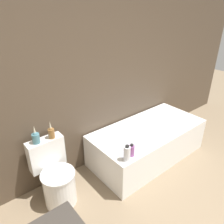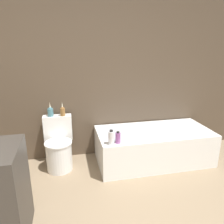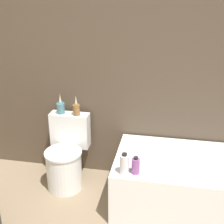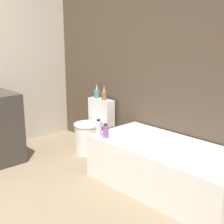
{
  "view_description": "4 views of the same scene",
  "coord_description": "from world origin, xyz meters",
  "px_view_note": "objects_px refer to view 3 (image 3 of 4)",
  "views": [
    {
      "loc": [
        -1.3,
        0.23,
        2.05
      ],
      "look_at": [
        0.04,
        1.88,
        0.98
      ],
      "focal_mm": 35.0,
      "sensor_mm": 36.0,
      "label": 1
    },
    {
      "loc": [
        -0.48,
        -0.83,
        1.68
      ],
      "look_at": [
        0.09,
        1.8,
        0.85
      ],
      "focal_mm": 35.0,
      "sensor_mm": 36.0,
      "label": 2
    },
    {
      "loc": [
        0.35,
        -0.54,
        1.96
      ],
      "look_at": [
        -0.09,
        1.75,
        0.97
      ],
      "focal_mm": 50.0,
      "sensor_mm": 36.0,
      "label": 3
    },
    {
      "loc": [
        2.55,
        -0.52,
        1.6
      ],
      "look_at": [
        0.14,
        1.72,
        0.76
      ],
      "focal_mm": 50.0,
      "sensor_mm": 36.0,
      "label": 4
    }
  ],
  "objects_px": {
    "shampoo_bottle_short": "(136,166)",
    "shampoo_bottle_tall": "(124,164)",
    "vase_gold": "(61,107)",
    "bathtub": "(206,185)",
    "vase_silver": "(76,108)",
    "toilet": "(66,158)"
  },
  "relations": [
    {
      "from": "shampoo_bottle_short",
      "to": "shampoo_bottle_tall",
      "type": "bearing_deg",
      "value": -166.07
    },
    {
      "from": "toilet",
      "to": "shampoo_bottle_short",
      "type": "height_order",
      "value": "toilet"
    },
    {
      "from": "bathtub",
      "to": "vase_silver",
      "type": "relative_size",
      "value": 7.93
    },
    {
      "from": "vase_silver",
      "to": "shampoo_bottle_short",
      "type": "relative_size",
      "value": 1.33
    },
    {
      "from": "vase_gold",
      "to": "shampoo_bottle_tall",
      "type": "relative_size",
      "value": 1.07
    },
    {
      "from": "bathtub",
      "to": "vase_silver",
      "type": "xyz_separation_m",
      "value": [
        -1.29,
        0.27,
        0.54
      ]
    },
    {
      "from": "toilet",
      "to": "vase_silver",
      "type": "height_order",
      "value": "vase_silver"
    },
    {
      "from": "bathtub",
      "to": "toilet",
      "type": "distance_m",
      "value": 1.38
    },
    {
      "from": "toilet",
      "to": "vase_gold",
      "type": "distance_m",
      "value": 0.52
    },
    {
      "from": "vase_gold",
      "to": "shampoo_bottle_short",
      "type": "height_order",
      "value": "vase_gold"
    },
    {
      "from": "bathtub",
      "to": "vase_silver",
      "type": "distance_m",
      "value": 1.42
    },
    {
      "from": "vase_gold",
      "to": "shampoo_bottle_short",
      "type": "relative_size",
      "value": 1.33
    },
    {
      "from": "bathtub",
      "to": "toilet",
      "type": "xyz_separation_m",
      "value": [
        -1.37,
        0.12,
        0.05
      ]
    },
    {
      "from": "shampoo_bottle_tall",
      "to": "shampoo_bottle_short",
      "type": "distance_m",
      "value": 0.09
    },
    {
      "from": "shampoo_bottle_tall",
      "to": "shampoo_bottle_short",
      "type": "bearing_deg",
      "value": 13.93
    },
    {
      "from": "vase_silver",
      "to": "shampoo_bottle_short",
      "type": "distance_m",
      "value": 0.91
    },
    {
      "from": "bathtub",
      "to": "toilet",
      "type": "bearing_deg",
      "value": 175.1
    },
    {
      "from": "toilet",
      "to": "bathtub",
      "type": "bearing_deg",
      "value": -4.9
    },
    {
      "from": "toilet",
      "to": "vase_gold",
      "type": "bearing_deg",
      "value": 116.34
    },
    {
      "from": "vase_gold",
      "to": "shampoo_bottle_tall",
      "type": "height_order",
      "value": "vase_gold"
    },
    {
      "from": "vase_silver",
      "to": "shampoo_bottle_short",
      "type": "xyz_separation_m",
      "value": [
        0.67,
        -0.57,
        -0.23
      ]
    },
    {
      "from": "vase_gold",
      "to": "vase_silver",
      "type": "relative_size",
      "value": 1.0
    }
  ]
}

